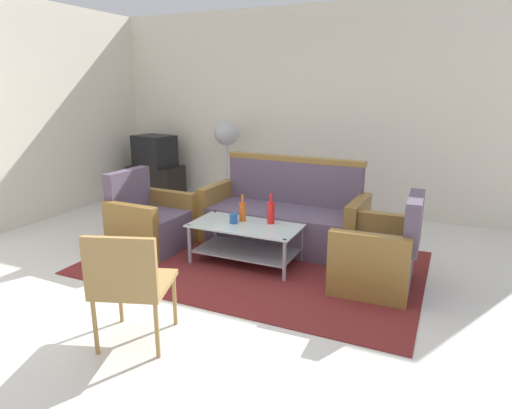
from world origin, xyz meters
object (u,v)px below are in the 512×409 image
couch (284,218)px  tv_stand (156,182)px  cup (234,218)px  coffee_table (246,237)px  pedestal_fan (227,138)px  armchair_left (150,224)px  television (155,151)px  armchair_right (378,256)px  bottle_red (271,212)px  wicker_chair (129,280)px  bottle_orange (243,211)px

couch → tv_stand: bearing=-21.8°
tv_stand → cup: bearing=-38.1°
coffee_table → pedestal_fan: size_ratio=0.87×
armchair_left → television: television is taller
couch → television: 2.89m
armchair_right → coffee_table: bearing=88.1°
bottle_red → tv_stand: bottle_red is taller
armchair_right → coffee_table: 1.29m
coffee_table → wicker_chair: (-0.07, -1.66, 0.22)m
armchair_left → bottle_orange: size_ratio=3.10×
coffee_table → cup: 0.23m
television → tv_stand: bearing=90.0°
couch → pedestal_fan: 1.94m
bottle_red → wicker_chair: size_ratio=0.36×
couch → bottle_red: couch is taller
couch → bottle_orange: (-0.23, -0.57, 0.20)m
couch → coffee_table: 0.68m
bottle_red → wicker_chair: bearing=-98.9°
pedestal_fan → wicker_chair: size_ratio=1.51×
cup → armchair_left: bearing=-176.8°
coffee_table → cup: cup is taller
armchair_left → tv_stand: 2.30m
armchair_right → television: (-3.75, 1.81, 0.47)m
armchair_left → tv_stand: (-1.33, 1.88, -0.03)m
tv_stand → wicker_chair: wicker_chair is taller
coffee_table → television: television is taller
bottle_red → cup: size_ratio=3.03×
bottle_orange → pedestal_fan: pedestal_fan is taller
television → pedestal_fan: 1.28m
armchair_left → television: bearing=-142.7°
tv_stand → pedestal_fan: 1.46m
cup → pedestal_fan: (-1.08, 1.88, 0.55)m
bottle_red → cup: 0.38m
coffee_table → pedestal_fan: bearing=123.1°
armchair_left → armchair_right: (2.43, 0.08, 0.00)m
armchair_right → bottle_orange: bearing=84.5°
television → cup: bearing=153.7°
tv_stand → armchair_left: bearing=-54.9°
armchair_right → bottle_red: bearing=81.4°
cup → tv_stand: 2.97m
bottle_orange → cup: size_ratio=2.74×
armchair_left → coffee_table: size_ratio=0.77×
armchair_right → bottle_orange: size_ratio=3.10×
bottle_orange → wicker_chair: wicker_chair is taller
coffee_table → tv_stand: 3.05m
armchair_left → coffee_table: bearing=96.3°
armchair_right → armchair_left: bearing=90.1°
armchair_right → cup: (-1.42, -0.02, 0.17)m
armchair_left → television: size_ratio=1.25×
bottle_orange → wicker_chair: bearing=-89.4°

